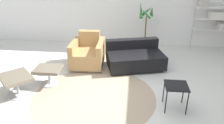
{
  "coord_description": "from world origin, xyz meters",
  "views": [
    {
      "loc": [
        0.56,
        -3.63,
        2.31
      ],
      "look_at": [
        0.15,
        0.26,
        0.55
      ],
      "focal_mm": 35.0,
      "sensor_mm": 36.0,
      "label": 1
    }
  ],
  "objects_px": {
    "couch_low": "(135,58)",
    "side_table": "(176,88)",
    "potted_plant": "(145,30)",
    "shelf_unit": "(217,18)",
    "ottoman": "(48,72)",
    "armchair_red": "(88,54)"
  },
  "relations": [
    {
      "from": "potted_plant",
      "to": "armchair_red",
      "type": "bearing_deg",
      "value": -138.36
    },
    {
      "from": "ottoman",
      "to": "side_table",
      "type": "relative_size",
      "value": 1.16
    },
    {
      "from": "ottoman",
      "to": "armchair_red",
      "type": "bearing_deg",
      "value": 58.84
    },
    {
      "from": "potted_plant",
      "to": "shelf_unit",
      "type": "relative_size",
      "value": 0.8
    },
    {
      "from": "couch_low",
      "to": "side_table",
      "type": "distance_m",
      "value": 1.8
    },
    {
      "from": "ottoman",
      "to": "potted_plant",
      "type": "bearing_deg",
      "value": 48.25
    },
    {
      "from": "ottoman",
      "to": "side_table",
      "type": "xyz_separation_m",
      "value": [
        2.47,
        -0.59,
        0.11
      ]
    },
    {
      "from": "couch_low",
      "to": "shelf_unit",
      "type": "relative_size",
      "value": 0.87
    },
    {
      "from": "ottoman",
      "to": "shelf_unit",
      "type": "bearing_deg",
      "value": 31.61
    },
    {
      "from": "armchair_red",
      "to": "couch_low",
      "type": "height_order",
      "value": "armchair_red"
    },
    {
      "from": "armchair_red",
      "to": "shelf_unit",
      "type": "xyz_separation_m",
      "value": [
        3.38,
        1.44,
        0.65
      ]
    },
    {
      "from": "ottoman",
      "to": "couch_low",
      "type": "distance_m",
      "value": 2.05
    },
    {
      "from": "ottoman",
      "to": "couch_low",
      "type": "bearing_deg",
      "value": 31.03
    },
    {
      "from": "ottoman",
      "to": "potted_plant",
      "type": "xyz_separation_m",
      "value": [
        2.03,
        2.28,
        0.31
      ]
    },
    {
      "from": "side_table",
      "to": "potted_plant",
      "type": "bearing_deg",
      "value": 98.57
    },
    {
      "from": "side_table",
      "to": "potted_plant",
      "type": "relative_size",
      "value": 0.33
    },
    {
      "from": "couch_low",
      "to": "shelf_unit",
      "type": "xyz_separation_m",
      "value": [
        2.24,
        1.4,
        0.71
      ]
    },
    {
      "from": "couch_low",
      "to": "armchair_red",
      "type": "bearing_deg",
      "value": -13.04
    },
    {
      "from": "side_table",
      "to": "potted_plant",
      "type": "height_order",
      "value": "potted_plant"
    },
    {
      "from": "shelf_unit",
      "to": "potted_plant",
      "type": "bearing_deg",
      "value": -174.73
    },
    {
      "from": "shelf_unit",
      "to": "ottoman",
      "type": "bearing_deg",
      "value": -148.39
    },
    {
      "from": "couch_low",
      "to": "side_table",
      "type": "xyz_separation_m",
      "value": [
        0.71,
        -1.64,
        0.17
      ]
    }
  ]
}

